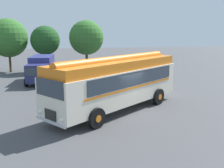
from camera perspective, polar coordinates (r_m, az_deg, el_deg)
The scene contains 9 objects.
ground_plane at distance 16.44m, azimuth 2.95°, elevation -6.17°, with size 120.00×120.00×0.00m, color #474749.
vintage_bus at distance 16.41m, azimuth 0.97°, elevation 0.65°, with size 9.49×8.07×3.49m.
car_near_left at distance 26.35m, azimuth -8.74°, elevation 2.39°, with size 2.12×4.28×1.66m.
car_mid_left at distance 26.91m, azimuth -2.69°, elevation 2.70°, with size 2.20×4.32×1.66m.
car_mid_right at distance 27.22m, azimuth 3.55°, elevation 2.80°, with size 2.33×4.37×1.66m.
box_van at distance 26.70m, azimuth -15.14°, elevation 3.36°, with size 2.72×5.91×2.50m.
tree_far_left at distance 33.84m, azimuth -21.52°, elevation 9.13°, with size 4.60×4.60×6.41m.
tree_left_of_centre at distance 32.78m, azimuth -14.34°, elevation 9.09°, with size 3.49×3.49×5.56m.
tree_centre at distance 32.83m, azimuth -5.52°, elevation 10.01°, with size 4.24×4.24×6.25m.
Camera 1 is at (-3.80, -15.19, 5.03)m, focal length 42.00 mm.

